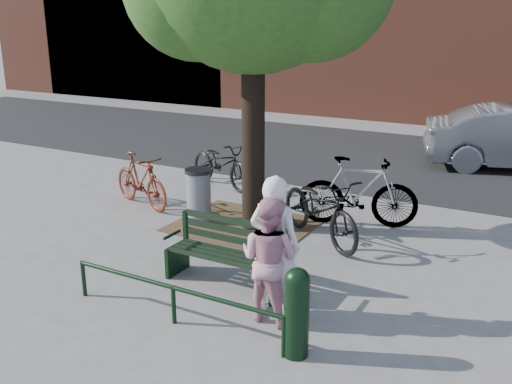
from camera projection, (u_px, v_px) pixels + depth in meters
The scene contains 13 objects.
ground at pixel (226, 285), 8.02m from camera, with size 90.00×90.00×0.00m, color gray.
dirt_pit at pixel (244, 225), 10.32m from camera, with size 2.40×2.00×0.02m, color brown.
road at pixel (396, 160), 15.12m from camera, with size 40.00×7.00×0.01m, color black.
park_bench at pixel (229, 251), 7.95m from camera, with size 1.74×0.54×0.97m.
guard_railing at pixel (173, 293), 6.90m from camera, with size 3.06×0.06×0.51m.
person_left at pixel (275, 246), 7.00m from camera, with size 0.66×0.43×1.82m, color white.
person_right at pixel (269, 259), 6.91m from camera, with size 0.77×0.60×1.58m, color #CF8E9C.
bollard at pixel (297, 309), 6.19m from camera, with size 0.28×0.28×1.05m.
litter_bin at pixel (199, 195), 10.40m from camera, with size 0.49×0.49×0.99m.
bicycle_a at pixel (222, 164), 12.59m from camera, with size 0.69×1.99×1.05m, color black.
bicycle_b at pixel (141, 180), 11.27m from camera, with size 0.50×1.77×1.07m, color #5A1A0C.
bicycle_c at pixel (320, 208), 9.47m from camera, with size 0.76×2.17×1.14m, color black.
bicycle_d at pixel (358, 192), 10.16m from camera, with size 0.59×2.11×1.27m, color gray.
Camera 1 is at (3.92, -6.16, 3.59)m, focal length 40.00 mm.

